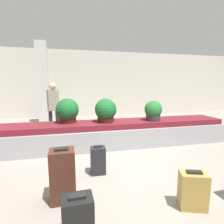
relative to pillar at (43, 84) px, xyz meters
name	(u,v)px	position (x,y,z in m)	size (l,w,h in m)	color
ground_plane	(129,169)	(2.07, -4.41, -1.60)	(18.00, 18.00, 0.00)	gray
back_wall	(92,84)	(2.07, 1.42, 0.00)	(18.00, 0.06, 3.20)	beige
carousel	(112,134)	(2.07, -3.02, -1.30)	(6.31, 0.94, 0.63)	#9E9EA3
pillar	(43,84)	(0.00, 0.00, 0.00)	(0.40, 0.40, 3.20)	silver
suitcase_0	(98,160)	(1.50, -4.42, -1.35)	(0.26, 0.20, 0.52)	#232328
suitcase_1	(78,219)	(1.10, -5.73, -1.36)	(0.31, 0.24, 0.51)	black
suitcase_4	(193,190)	(2.55, -5.57, -1.36)	(0.38, 0.30, 0.51)	#A3843D
suitcase_5	(63,175)	(0.93, -5.04, -1.24)	(0.34, 0.29, 0.75)	#472319
potted_plant_0	(67,111)	(0.96, -2.87, -0.68)	(0.57, 0.57, 0.61)	#381914
potted_plant_1	(106,111)	(1.91, -3.03, -0.68)	(0.55, 0.55, 0.60)	#381914
potted_plant_2	(153,111)	(3.17, -3.13, -0.71)	(0.46, 0.46, 0.53)	#2D2D2D
traveler_0	(53,104)	(0.52, -1.74, -0.62)	(0.37, 0.29, 1.65)	#282833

